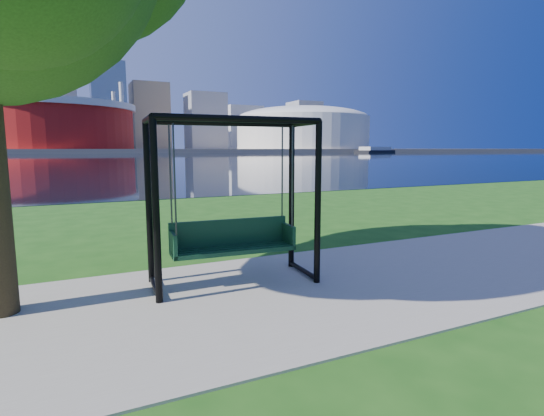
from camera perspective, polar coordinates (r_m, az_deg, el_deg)
ground at (r=6.71m, az=-2.12°, el=-10.39°), size 900.00×900.00×0.00m
path at (r=6.27m, az=-0.26°, el=-11.56°), size 120.00×4.00×0.03m
river at (r=107.89m, az=-24.45°, el=6.15°), size 900.00×180.00×0.02m
far_bank at (r=311.85m, az=-25.39°, el=7.01°), size 900.00×228.00×2.00m
stadium at (r=241.26m, az=-27.85°, el=9.95°), size 83.00×83.00×32.00m
arena at (r=277.69m, az=4.14°, el=10.80°), size 84.00×84.00×26.56m
skyline at (r=326.99m, az=-26.55°, el=13.09°), size 392.00×66.00×96.50m
swing at (r=6.58m, az=-5.33°, el=0.35°), size 2.59×1.27×2.57m
barge at (r=239.73m, az=13.77°, el=7.59°), size 32.09×20.35×3.14m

